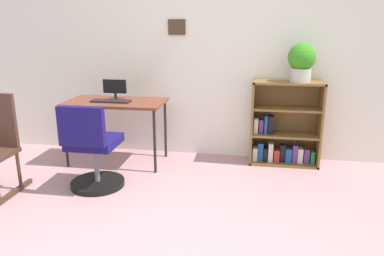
{
  "coord_description": "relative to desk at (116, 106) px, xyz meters",
  "views": [
    {
      "loc": [
        0.58,
        -2.17,
        1.55
      ],
      "look_at": [
        0.02,
        1.29,
        0.55
      ],
      "focal_mm": 34.74,
      "sensor_mm": 36.0,
      "label": 1
    }
  ],
  "objects": [
    {
      "name": "ground_plane",
      "position": [
        0.9,
        -1.67,
        -0.66
      ],
      "size": [
        6.24,
        6.24,
        0.0
      ],
      "primitive_type": "plane",
      "color": "#B3868A"
    },
    {
      "name": "wall_back",
      "position": [
        0.9,
        0.48,
        0.55
      ],
      "size": [
        5.2,
        0.12,
        2.42
      ],
      "color": "silver",
      "rests_on": "ground_plane"
    },
    {
      "name": "desk",
      "position": [
        0.0,
        0.0,
        0.0
      ],
      "size": [
        1.08,
        0.58,
        0.71
      ],
      "color": "brown",
      "rests_on": "ground_plane"
    },
    {
      "name": "monitor",
      "position": [
        -0.02,
        0.05,
        0.16
      ],
      "size": [
        0.26,
        0.19,
        0.23
      ],
      "color": "#262628",
      "rests_on": "desk"
    },
    {
      "name": "keyboard",
      "position": [
        -0.03,
        -0.06,
        0.07
      ],
      "size": [
        0.43,
        0.15,
        0.02
      ],
      "primitive_type": "cube",
      "color": "black",
      "rests_on": "desk"
    },
    {
      "name": "office_chair",
      "position": [
        0.02,
        -0.73,
        -0.3
      ],
      "size": [
        0.52,
        0.55,
        0.85
      ],
      "color": "black",
      "rests_on": "ground_plane"
    },
    {
      "name": "bookshelf_low",
      "position": [
        1.85,
        0.28,
        -0.25
      ],
      "size": [
        0.76,
        0.3,
        0.94
      ],
      "color": "brown",
      "rests_on": "ground_plane"
    },
    {
      "name": "potted_plant_on_shelf",
      "position": [
        1.99,
        0.23,
        0.5
      ],
      "size": [
        0.29,
        0.29,
        0.41
      ],
      "color": "#B7B2A8",
      "rests_on": "bookshelf_low"
    }
  ]
}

